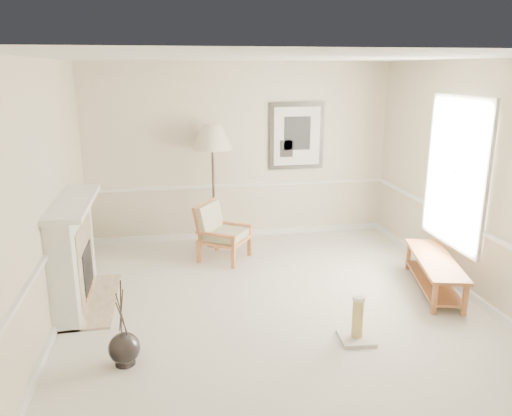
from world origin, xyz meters
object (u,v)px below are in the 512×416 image
(floor_vase, at_px, (124,349))
(scratching_post, at_px, (357,327))
(floor_lamp, at_px, (212,140))
(armchair, at_px, (219,229))
(bench, at_px, (434,269))

(floor_vase, xyz_separation_m, scratching_post, (2.39, 0.02, -0.01))
(floor_vase, height_order, floor_lamp, floor_lamp)
(armchair, height_order, bench, armchair)
(floor_lamp, height_order, bench, floor_lamp)
(armchair, xyz_separation_m, scratching_post, (1.18, -2.63, -0.30))
(floor_vase, xyz_separation_m, bench, (3.84, 1.04, 0.12))
(floor_lamp, distance_m, scratching_post, 3.79)
(floor_lamp, bearing_deg, scratching_post, -69.93)
(scratching_post, bearing_deg, armchair, 114.15)
(armchair, bearing_deg, floor_lamp, 34.22)
(armchair, distance_m, bench, 3.09)
(floor_vase, height_order, bench, floor_vase)
(bench, height_order, scratching_post, scratching_post)
(armchair, xyz_separation_m, bench, (2.63, -1.62, -0.17))
(floor_vase, bearing_deg, scratching_post, 0.46)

